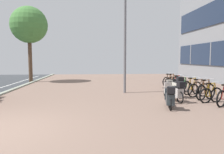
# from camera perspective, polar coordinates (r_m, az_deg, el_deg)

# --- Properties ---
(ground) EXTENTS (21.00, 40.00, 0.13)m
(ground) POSITION_cam_1_polar(r_m,az_deg,el_deg) (6.07, -16.24, -13.86)
(ground) COLOR #303438
(bicycle_rack_02) EXTENTS (1.25, 0.47, 0.95)m
(bicycle_rack_02) POSITION_cam_1_polar(r_m,az_deg,el_deg) (10.20, 25.24, -4.40)
(bicycle_rack_02) COLOR black
(bicycle_rack_02) RESTS_ON ground
(bicycle_rack_03) EXTENTS (1.31, 0.70, 1.03)m
(bicycle_rack_03) POSITION_cam_1_polar(r_m,az_deg,el_deg) (10.86, 24.04, -3.66)
(bicycle_rack_03) COLOR black
(bicycle_rack_03) RESTS_ON ground
(bicycle_rack_04) EXTENTS (1.33, 0.51, 0.98)m
(bicycle_rack_04) POSITION_cam_1_polar(r_m,az_deg,el_deg) (11.48, 22.36, -3.24)
(bicycle_rack_04) COLOR black
(bicycle_rack_04) RESTS_ON ground
(bicycle_rack_05) EXTENTS (1.30, 0.59, 0.98)m
(bicycle_rack_05) POSITION_cam_1_polar(r_m,az_deg,el_deg) (12.11, 20.94, -2.77)
(bicycle_rack_05) COLOR black
(bicycle_rack_05) RESTS_ON ground
(bicycle_rack_06) EXTENTS (1.13, 0.75, 0.94)m
(bicycle_rack_06) POSITION_cam_1_polar(r_m,az_deg,el_deg) (12.66, 18.77, -2.44)
(bicycle_rack_06) COLOR black
(bicycle_rack_06) RESTS_ON ground
(bicycle_rack_07) EXTENTS (1.25, 0.54, 0.96)m
(bicycle_rack_07) POSITION_cam_1_polar(r_m,az_deg,el_deg) (13.30, 17.58, -2.03)
(bicycle_rack_07) COLOR black
(bicycle_rack_07) RESTS_ON ground
(bicycle_rack_08) EXTENTS (1.11, 0.75, 0.94)m
(bicycle_rack_08) POSITION_cam_1_polar(r_m,az_deg,el_deg) (14.02, 17.26, -1.69)
(bicycle_rack_08) COLOR black
(bicycle_rack_08) RESTS_ON ground
(bicycle_rack_09) EXTENTS (1.19, 0.74, 0.98)m
(bicycle_rack_09) POSITION_cam_1_polar(r_m,az_deg,el_deg) (14.62, 15.84, -1.33)
(bicycle_rack_09) COLOR black
(bicycle_rack_09) RESTS_ON ground
(bicycle_rack_10) EXTENTS (1.14, 0.71, 0.93)m
(bicycle_rack_10) POSITION_cam_1_polar(r_m,az_deg,el_deg) (15.30, 15.14, -1.09)
(bicycle_rack_10) COLOR black
(bicycle_rack_10) RESTS_ON ground
(scooter_near) EXTENTS (0.52, 1.84, 1.07)m
(scooter_near) POSITION_cam_1_polar(r_m,az_deg,el_deg) (11.00, 16.86, -2.71)
(scooter_near) COLOR black
(scooter_near) RESTS_ON ground
(scooter_mid) EXTENTS (0.75, 1.63, 0.92)m
(scooter_mid) POSITION_cam_1_polar(r_m,az_deg,el_deg) (8.47, 15.42, -5.41)
(scooter_mid) COLOR black
(scooter_mid) RESTS_ON ground
(scooter_far) EXTENTS (0.59, 1.82, 0.96)m
(scooter_far) POSITION_cam_1_polar(r_m,az_deg,el_deg) (9.91, 16.74, -3.80)
(scooter_far) COLOR black
(scooter_far) RESTS_ON ground
(lamp_post) EXTENTS (0.20, 0.52, 6.60)m
(lamp_post) POSITION_cam_1_polar(r_m,az_deg,el_deg) (11.85, 3.56, 13.31)
(lamp_post) COLOR slate
(lamp_post) RESTS_ON ground
(street_tree) EXTENTS (2.91, 2.91, 6.07)m
(street_tree) POSITION_cam_1_polar(r_m,az_deg,el_deg) (18.60, -21.55, 12.91)
(street_tree) COLOR brown
(street_tree) RESTS_ON ground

